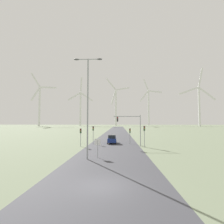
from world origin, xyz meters
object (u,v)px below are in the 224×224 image
Objects in this scene: traffic_light_post_mid_right at (144,132)px; wind_turbine_center at (116,103)px; car_approaching at (112,139)px; wind_turbine_right at (149,104)px; traffic_light_post_near_right at (130,133)px; traffic_light_post_near_left at (81,133)px; wind_turbine_far_right at (199,101)px; stop_sign_near at (98,144)px; streetlamp at (88,97)px; wind_turbine_far_left at (40,102)px; wind_turbine_left at (80,105)px; traffic_light_mast_overhead at (131,124)px; traffic_light_post_mid_left at (93,131)px.

traffic_light_post_mid_right is 203.10m from wind_turbine_center.
wind_turbine_right reaches higher than car_approaching.
car_approaching is at bearing 169.89° from traffic_light_post_near_right.
traffic_light_post_near_left is 0.05× the size of wind_turbine_far_right.
wind_turbine_center is 100.81m from wind_turbine_far_right.
stop_sign_near is 0.58× the size of car_approaching.
wind_turbine_far_right is (86.22, 168.10, 25.17)m from traffic_light_post_mid_right.
streetlamp is 0.19× the size of wind_turbine_right.
streetlamp is 0.19× the size of wind_turbine_far_right.
streetlamp is 199.41m from wind_turbine_far_left.
wind_turbine_far_right is (139.74, -17.25, 1.71)m from wind_turbine_left.
stop_sign_near is 0.04× the size of wind_turbine_far_left.
wind_turbine_center is at bearing 90.82° from car_approaching.
wind_turbine_left is 0.92× the size of wind_turbine_far_right.
car_approaching is at bearing -60.45° from wind_turbine_far_left.
traffic_light_post_near_left is 1.04× the size of traffic_light_post_near_right.
traffic_light_mast_overhead is at bearing -117.90° from wind_turbine_far_right.
wind_turbine_left is at bearing 105.45° from traffic_light_mast_overhead.
traffic_light_post_near_left is 220.90m from wind_turbine_right.
wind_turbine_far_right reaches higher than traffic_light_post_near_left.
traffic_light_post_mid_left is 0.06× the size of wind_turbine_right.
wind_turbine_far_right reaches higher than wind_turbine_center.
wind_turbine_center is (-6.64, 196.57, 27.31)m from traffic_light_post_near_right.
car_approaching is 0.07× the size of wind_turbine_left.
wind_turbine_left is at bearing 103.27° from stop_sign_near.
traffic_light_post_near_right is 198.56m from wind_turbine_center.
car_approaching is 189.21m from wind_turbine_far_right.
traffic_light_mast_overhead is (5.01, 10.48, 2.60)m from stop_sign_near.
stop_sign_near is at bearing -76.73° from wind_turbine_left.
wind_turbine_right is (39.37, 213.36, 25.40)m from traffic_light_mast_overhead.
traffic_light_post_near_left is 11.96m from traffic_light_post_mid_right.
wind_turbine_right is at bearing 78.33° from car_approaching.
car_approaching is (1.26, 15.09, -0.76)m from stop_sign_near.
wind_turbine_left is at bearing 172.96° from wind_turbine_far_right.
streetlamp is 6.26m from stop_sign_near.
traffic_light_post_mid_left is 0.90× the size of car_approaching.
traffic_light_post_near_right is 189.41m from wind_turbine_left.
car_approaching is 0.06× the size of wind_turbine_center.
wind_turbine_center reaches higher than wind_turbine_left.
traffic_light_post_mid_right is (11.96, -0.27, 0.36)m from traffic_light_post_near_left.
wind_turbine_left is at bearing -160.49° from wind_turbine_center.
wind_turbine_far_right is (183.74, 1.77, -0.07)m from wind_turbine_far_left.
traffic_light_mast_overhead is 0.09× the size of wind_turbine_center.
traffic_light_post_near_right is 0.05× the size of wind_turbine_right.
traffic_light_post_mid_right is 194.34m from wind_turbine_left.
traffic_light_post_mid_left reaches higher than traffic_light_post_near_right.
traffic_light_post_mid_right is 0.06× the size of wind_turbine_far_right.
wind_turbine_far_left reaches higher than traffic_light_post_mid_right.
streetlamp is 230.57m from wind_turbine_right.
stop_sign_near is 0.04× the size of wind_turbine_right.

